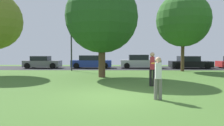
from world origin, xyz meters
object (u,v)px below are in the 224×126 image
(person_catcher, at_px, (158,76))
(parked_car_black, at_px, (190,63))
(birch_tree_lone, at_px, (183,20))
(parked_car_grey, at_px, (42,63))
(maple_tree_far, at_px, (102,17))
(parked_car_blue, at_px, (91,62))
(person_thrower, at_px, (152,67))
(frisbee_disc, at_px, (154,63))
(street_lamp_post, at_px, (71,48))
(parked_car_silver, at_px, (140,62))

(person_catcher, relative_size, parked_car_black, 0.36)
(birch_tree_lone, bearing_deg, parked_car_grey, 165.57)
(parked_car_black, bearing_deg, parked_car_grey, 179.88)
(maple_tree_far, bearing_deg, parked_car_blue, 101.52)
(parked_car_blue, bearing_deg, parked_car_black, -1.45)
(person_thrower, distance_m, frisbee_disc, 1.19)
(person_thrower, distance_m, street_lamp_post, 11.41)
(frisbee_disc, relative_size, street_lamp_post, 0.08)
(person_catcher, relative_size, frisbee_disc, 4.50)
(maple_tree_far, height_order, frisbee_disc, maple_tree_far)
(birch_tree_lone, bearing_deg, maple_tree_far, -145.68)
(parked_car_blue, height_order, street_lamp_post, street_lamp_post)
(person_catcher, bearing_deg, maple_tree_far, 25.31)
(person_catcher, relative_size, street_lamp_post, 0.36)
(person_thrower, bearing_deg, parked_car_black, 159.27)
(birch_tree_lone, bearing_deg, street_lamp_post, 178.13)
(person_catcher, bearing_deg, person_thrower, -0.00)
(frisbee_disc, distance_m, parked_car_silver, 14.41)
(birch_tree_lone, height_order, parked_car_black, birch_tree_lone)
(person_thrower, bearing_deg, parked_car_grey, -135.53)
(maple_tree_far, distance_m, parked_car_silver, 10.51)
(parked_car_blue, bearing_deg, person_catcher, -74.79)
(person_catcher, xyz_separation_m, parked_car_blue, (-4.45, 16.39, -0.21))
(person_catcher, xyz_separation_m, parked_car_black, (6.73, 16.10, -0.25))
(parked_car_grey, height_order, parked_car_silver, parked_car_silver)
(person_thrower, distance_m, parked_car_grey, 16.56)
(parked_car_grey, height_order, parked_car_blue, parked_car_blue)
(maple_tree_far, height_order, parked_car_grey, maple_tree_far)
(maple_tree_far, xyz_separation_m, birch_tree_lone, (7.34, 5.01, 0.53))
(frisbee_disc, bearing_deg, maple_tree_far, 118.23)
(person_catcher, relative_size, parked_car_blue, 0.35)
(person_thrower, xyz_separation_m, street_lamp_post, (-6.27, 9.46, 1.25))
(maple_tree_far, height_order, parked_car_black, maple_tree_far)
(frisbee_disc, bearing_deg, parked_car_black, 65.06)
(parked_car_silver, bearing_deg, parked_car_black, -3.55)
(person_catcher, height_order, parked_car_silver, person_catcher)
(parked_car_black, bearing_deg, person_thrower, -116.45)
(person_catcher, height_order, parked_car_blue, person_catcher)
(frisbee_disc, distance_m, parked_car_blue, 15.06)
(parked_car_silver, height_order, street_lamp_post, street_lamp_post)
(parked_car_grey, distance_m, street_lamp_post, 5.60)
(maple_tree_far, distance_m, parked_car_grey, 12.11)
(maple_tree_far, relative_size, parked_car_blue, 1.52)
(parked_car_grey, relative_size, parked_car_black, 0.90)
(person_thrower, distance_m, parked_car_black, 14.39)
(frisbee_disc, bearing_deg, person_catcher, -95.72)
(parked_car_black, bearing_deg, parked_car_silver, 176.45)
(maple_tree_far, bearing_deg, parked_car_grey, 130.14)
(birch_tree_lone, xyz_separation_m, frisbee_disc, (-4.53, -10.26, -3.58))
(birch_tree_lone, relative_size, frisbee_disc, 20.71)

